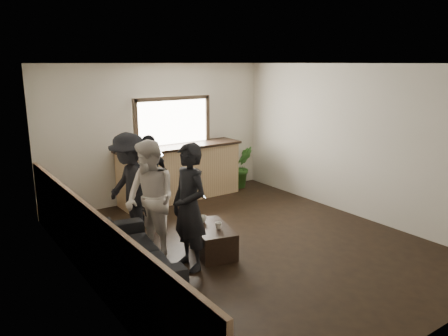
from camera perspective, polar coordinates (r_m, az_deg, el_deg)
ground at (r=7.08m, az=3.07°, el=-9.82°), size 5.00×6.00×0.01m
room_shell at (r=6.21m, az=-2.12°, el=1.11°), size 5.01×6.01×2.80m
bar_counter at (r=9.17m, az=-5.80°, el=-0.14°), size 2.70×0.68×2.13m
sofa at (r=6.19m, az=-11.71°, el=-10.68°), size 1.07×2.13×0.59m
coffee_table at (r=6.70m, az=-1.61°, el=-9.31°), size 0.73×1.02×0.41m
cup_a at (r=6.78m, az=-2.89°, el=-6.67°), size 0.18×0.18×0.10m
cup_b at (r=6.52m, az=-0.77°, el=-7.53°), size 0.11×0.11×0.10m
potted_plant at (r=10.02m, az=2.27°, el=0.17°), size 0.62×0.54×0.97m
person_a at (r=6.00m, az=-4.55°, el=-5.13°), size 0.50×0.68×1.78m
person_b at (r=6.47m, az=-9.60°, el=-4.07°), size 0.78×0.94×1.74m
person_c at (r=7.10m, az=-12.10°, el=-2.50°), size 0.77×1.20×1.76m
person_d at (r=7.96m, az=-9.51°, el=-1.29°), size 1.00×0.77×1.58m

